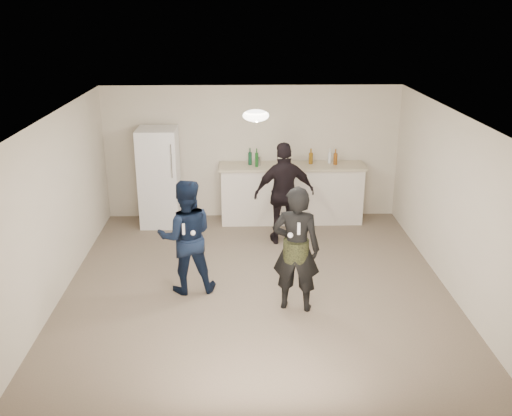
{
  "coord_description": "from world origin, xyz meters",
  "views": [
    {
      "loc": [
        -0.21,
        -7.41,
        3.89
      ],
      "look_at": [
        0.0,
        0.2,
        1.15
      ],
      "focal_mm": 40.0,
      "sensor_mm": 36.0,
      "label": 1
    }
  ],
  "objects_px": {
    "fridge": "(159,177)",
    "woman": "(296,249)",
    "counter": "(292,194)",
    "man": "(186,237)",
    "shaker": "(259,161)",
    "spectator": "(284,194)"
  },
  "relations": [
    {
      "from": "fridge",
      "to": "woman",
      "type": "relative_size",
      "value": 1.04
    },
    {
      "from": "counter",
      "to": "shaker",
      "type": "xyz_separation_m",
      "value": [
        -0.61,
        0.02,
        0.65
      ]
    },
    {
      "from": "shaker",
      "to": "man",
      "type": "relative_size",
      "value": 0.1
    },
    {
      "from": "woman",
      "to": "counter",
      "type": "bearing_deg",
      "value": -81.05
    },
    {
      "from": "fridge",
      "to": "spectator",
      "type": "xyz_separation_m",
      "value": [
        2.22,
        -0.93,
        -0.02
      ]
    },
    {
      "from": "counter",
      "to": "spectator",
      "type": "height_order",
      "value": "spectator"
    },
    {
      "from": "shaker",
      "to": "man",
      "type": "xyz_separation_m",
      "value": [
        -1.1,
        -2.73,
        -0.35
      ]
    },
    {
      "from": "counter",
      "to": "fridge",
      "type": "height_order",
      "value": "fridge"
    },
    {
      "from": "woman",
      "to": "man",
      "type": "bearing_deg",
      "value": -7.53
    },
    {
      "from": "fridge",
      "to": "man",
      "type": "relative_size",
      "value": 1.09
    },
    {
      "from": "woman",
      "to": "fridge",
      "type": "bearing_deg",
      "value": -42.5
    },
    {
      "from": "shaker",
      "to": "spectator",
      "type": "relative_size",
      "value": 0.1
    },
    {
      "from": "counter",
      "to": "spectator",
      "type": "bearing_deg",
      "value": -102.12
    },
    {
      "from": "fridge",
      "to": "man",
      "type": "distance_m",
      "value": 2.74
    },
    {
      "from": "counter",
      "to": "woman",
      "type": "relative_size",
      "value": 1.51
    },
    {
      "from": "shaker",
      "to": "spectator",
      "type": "bearing_deg",
      "value": -68.69
    },
    {
      "from": "counter",
      "to": "fridge",
      "type": "relative_size",
      "value": 1.44
    },
    {
      "from": "counter",
      "to": "woman",
      "type": "xyz_separation_m",
      "value": [
        -0.23,
        -3.27,
        0.34
      ]
    },
    {
      "from": "shaker",
      "to": "woman",
      "type": "xyz_separation_m",
      "value": [
        0.38,
        -3.29,
        -0.31
      ]
    },
    {
      "from": "man",
      "to": "spectator",
      "type": "bearing_deg",
      "value": -138.78
    },
    {
      "from": "spectator",
      "to": "woman",
      "type": "bearing_deg",
      "value": 81.26
    },
    {
      "from": "fridge",
      "to": "shaker",
      "type": "distance_m",
      "value": 1.84
    }
  ]
}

